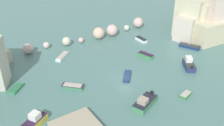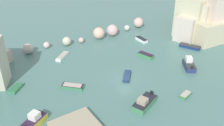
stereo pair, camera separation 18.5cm
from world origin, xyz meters
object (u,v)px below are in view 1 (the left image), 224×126
at_px(moored_boat_6, 62,56).
at_px(moored_boat_7, 127,76).
at_px(moored_boat_3, 186,94).
at_px(moored_boat_4, 190,46).
at_px(moored_boat_8, 189,64).
at_px(moored_boat_9, 16,88).
at_px(moored_boat_10, 34,122).
at_px(moored_boat_0, 145,103).
at_px(moored_boat_1, 73,86).
at_px(moored_boat_2, 141,40).
at_px(moored_boat_5, 146,55).

relative_size(moored_boat_6, moored_boat_7, 1.00).
height_order(moored_boat_3, moored_boat_6, moored_boat_6).
bearing_deg(moored_boat_4, moored_boat_8, -75.72).
bearing_deg(moored_boat_6, moored_boat_3, 77.31).
xyz_separation_m(moored_boat_4, moored_boat_9, (-37.26, 3.48, -0.15)).
relative_size(moored_boat_6, moored_boat_9, 1.13).
distance_m(moored_boat_9, moored_boat_10, 10.34).
distance_m(moored_boat_4, moored_boat_7, 19.07).
bearing_deg(moored_boat_0, moored_boat_1, -77.50).
bearing_deg(moored_boat_10, moored_boat_1, 1.49).
relative_size(moored_boat_7, moored_boat_9, 1.13).
relative_size(moored_boat_2, moored_boat_4, 0.63).
height_order(moored_boat_4, moored_boat_8, moored_boat_4).
xyz_separation_m(moored_boat_7, moored_boat_8, (12.35, -3.17, 0.44)).
relative_size(moored_boat_7, moored_boat_8, 0.83).
distance_m(moored_boat_0, moored_boat_9, 21.99).
bearing_deg(moored_boat_3, moored_boat_8, 24.88).
bearing_deg(moored_boat_3, moored_boat_5, 62.31).
bearing_deg(moored_boat_8, moored_boat_1, 107.63).
bearing_deg(moored_boat_7, moored_boat_5, 160.67).
xyz_separation_m(moored_boat_3, moored_boat_10, (-23.59, 5.84, 0.49)).
relative_size(moored_boat_5, moored_boat_7, 0.99).
height_order(moored_boat_9, moored_boat_10, moored_boat_10).
bearing_deg(moored_boat_6, moored_boat_8, 98.54).
bearing_deg(moored_boat_7, moored_boat_4, 138.85).
bearing_deg(moored_boat_1, moored_boat_5, -129.69).
bearing_deg(moored_boat_8, moored_boat_9, 103.23).
xyz_separation_m(moored_boat_7, moored_boat_9, (-18.43, 6.56, -0.05)).
height_order(moored_boat_5, moored_boat_10, moored_boat_10).
relative_size(moored_boat_1, moored_boat_3, 1.41).
distance_m(moored_boat_7, moored_boat_9, 19.57).
height_order(moored_boat_3, moored_boat_4, moored_boat_4).
bearing_deg(moored_boat_8, moored_boat_2, 33.34).
distance_m(moored_boat_3, moored_boat_10, 24.31).
bearing_deg(moored_boat_6, moored_boat_4, 117.09).
distance_m(moored_boat_2, moored_boat_8, 14.70).
relative_size(moored_boat_2, moored_boat_9, 1.02).
distance_m(moored_boat_0, moored_boat_2, 24.14).
relative_size(moored_boat_5, moored_boat_9, 1.13).
distance_m(moored_boat_1, moored_boat_5, 17.97).
bearing_deg(moored_boat_9, moored_boat_6, 165.46).
height_order(moored_boat_5, moored_boat_7, moored_boat_5).
xyz_separation_m(moored_boat_2, moored_boat_7, (-11.69, -11.51, -0.09)).
bearing_deg(moored_boat_8, moored_boat_0, 140.03).
xyz_separation_m(moored_boat_1, moored_boat_7, (9.89, -2.02, -0.06)).
xyz_separation_m(moored_boat_1, moored_boat_8, (22.24, -5.19, 0.38)).
bearing_deg(moored_boat_2, moored_boat_9, -83.86).
height_order(moored_boat_4, moored_boat_7, moored_boat_4).
bearing_deg(moored_boat_1, moored_boat_3, -175.89).
relative_size(moored_boat_6, moored_boat_8, 0.83).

